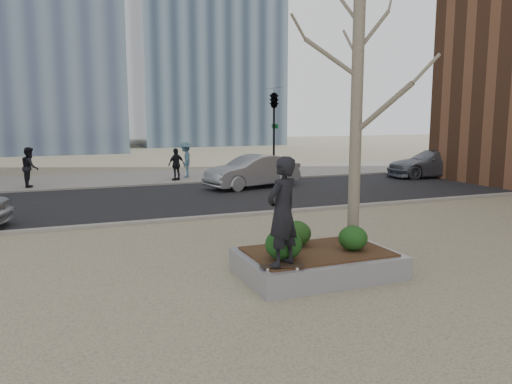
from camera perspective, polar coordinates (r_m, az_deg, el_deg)
name	(u,v)px	position (r m, az deg, el deg)	size (l,w,h in m)	color
ground	(271,281)	(9.66, 1.67, -10.09)	(120.00, 120.00, 0.00)	tan
street	(165,199)	(19.00, -10.41, -0.84)	(60.00, 8.00, 0.02)	black
far_sidewalk	(137,178)	(25.84, -13.50, 1.56)	(60.00, 6.00, 0.02)	gray
planter	(317,264)	(10.01, 6.99, -8.12)	(3.00, 2.00, 0.45)	gray
planter_mulch	(317,251)	(9.95, 7.01, -6.77)	(2.70, 1.70, 0.04)	#382314
sycamore_tree	(357,81)	(10.39, 11.50, 12.28)	(2.80, 2.80, 6.60)	gray
shrub_left	(284,244)	(9.20, 3.16, -6.00)	(0.68, 0.68, 0.58)	#163F14
shrub_middle	(296,233)	(10.19, 4.62, -4.74)	(0.61, 0.61, 0.52)	black
shrub_right	(353,238)	(10.02, 11.02, -5.19)	(0.57, 0.57, 0.49)	#163D13
skateboard	(282,267)	(8.84, 2.98, -8.58)	(0.78, 0.20, 0.07)	black
skateboarder	(282,212)	(8.60, 3.04, -2.25)	(0.70, 0.46, 1.91)	black
car_silver	(253,171)	(21.68, -0.40, 2.37)	(1.49, 4.26, 1.40)	#92959A
car_third	(434,163)	(27.03, 19.63, 3.12)	(1.97, 4.84, 1.41)	slate
pedestrian_a	(30,167)	(23.89, -24.42, 2.60)	(0.85, 0.66, 1.75)	black
pedestrian_b	(186,160)	(25.49, -8.05, 3.68)	(1.16, 0.67, 1.80)	#466A7F
pedestrian_c	(176,164)	(24.35, -9.09, 3.14)	(0.91, 0.38, 1.56)	black
traffic_light_far	(274,133)	(25.14, 2.06, 6.72)	(0.60, 2.48, 4.50)	black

